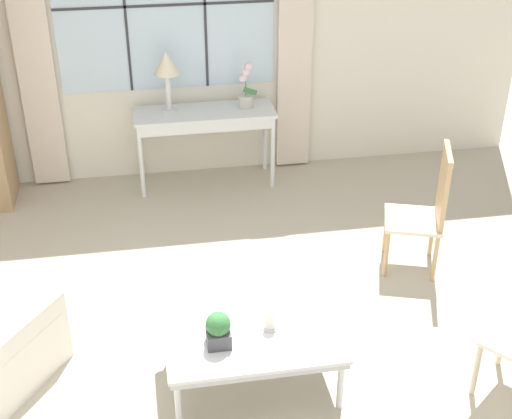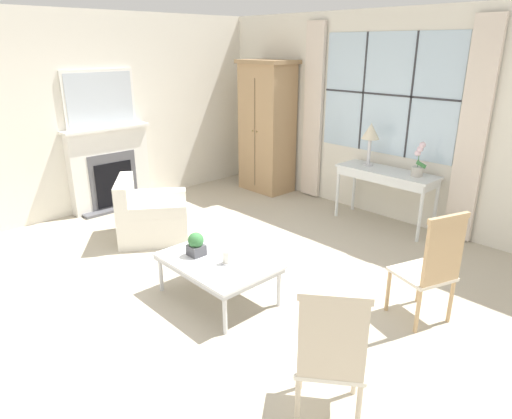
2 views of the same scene
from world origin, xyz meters
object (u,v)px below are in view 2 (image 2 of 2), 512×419
Objects in this scene: armoire at (267,127)px; potted_orchid at (418,163)px; console_table at (386,177)px; coffee_table at (218,263)px; fireplace at (109,163)px; armchair_upholstered at (151,218)px; table_lamp at (371,133)px; accent_chair_wooden at (331,352)px; side_chair_wooden at (433,264)px; pillar_candle at (226,258)px; potted_plant_small at (196,244)px.

armoire is 2.68m from potted_orchid.
console_table reaches higher than coffee_table.
fireplace is 1.76× the size of armchair_upholstered.
table_lamp is 0.79m from potted_orchid.
fireplace is 1.99× the size of accent_chair_wooden.
side_chair_wooden is at bearing 7.02° from fireplace.
armchair_upholstered is at bearing -7.24° from fireplace.
accent_chair_wooden is at bearing -40.07° from armoire.
coffee_table is at bearing -51.90° from armoire.
console_table is 9.77× the size of pillar_candle.
armoire is 5.20m from accent_chair_wooden.
console_table is 1.22× the size of coffee_table.
fireplace reaches higher than console_table.
potted_orchid is (2.67, 0.05, -0.13)m from armoire.
table_lamp is 3.03m from pillar_candle.
console_table is 2.98m from potted_plant_small.
pillar_candle is at bearing 5.89° from coffee_table.
fireplace is 3.02m from potted_plant_small.
coffee_table is at bearing 20.96° from potted_plant_small.
armoire is at bearing 128.10° from coffee_table.
fireplace reaches higher than potted_orchid.
pillar_candle is (0.12, 0.01, 0.10)m from coffee_table.
side_chair_wooden is 1.83m from pillar_candle.
side_chair_wooden is (1.16, -1.82, -0.36)m from potted_orchid.
table_lamp reaches higher than armchair_upholstered.
potted_orchid is 3.46m from armchair_upholstered.
table_lamp reaches higher than pillar_candle.
potted_orchid is 0.42× the size of side_chair_wooden.
side_chair_wooden is 7.63× the size of pillar_candle.
armchair_upholstered is at bearing 167.16° from accent_chair_wooden.
potted_orchid is 0.44× the size of accent_chair_wooden.
potted_orchid reaches higher than side_chair_wooden.
console_table is at bearing 55.08° from armchair_upholstered.
accent_chair_wooden reaches higher than potted_plant_small.
pillar_candle is (2.36, -2.85, -0.60)m from armoire.
armchair_upholstered is at bearing -124.92° from console_table.
table_lamp is at bearing 179.09° from potted_orchid.
coffee_table is at bearing 164.67° from accent_chair_wooden.
table_lamp reaches higher than coffee_table.
armoire reaches higher than accent_chair_wooden.
armoire is 15.37× the size of pillar_candle.
armoire reaches higher than side_chair_wooden.
side_chair_wooden is at bearing -24.75° from armoire.
armchair_upholstered is 1.62m from potted_plant_small.
fireplace reaches higher than accent_chair_wooden.
table_lamp is at bearing 98.33° from pillar_candle.
armchair_upholstered is at bearing -119.29° from table_lamp.
side_chair_wooden is 1.94m from coffee_table.
armoire is at bearing 129.70° from pillar_candle.
armchair_upholstered reaches higher than pillar_candle.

